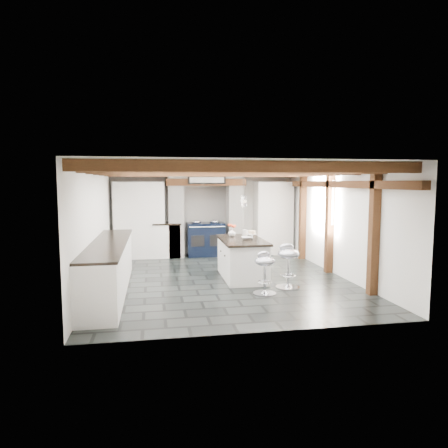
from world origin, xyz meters
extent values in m
plane|color=black|center=(0.00, 0.00, 0.00)|extent=(6.00, 6.00, 0.00)
plane|color=white|center=(0.00, 3.00, 1.15)|extent=(5.00, 0.00, 5.00)
plane|color=white|center=(-2.50, 0.00, 1.15)|extent=(0.00, 6.00, 6.00)
plane|color=white|center=(2.50, 0.00, 1.15)|extent=(0.00, 6.00, 6.00)
plane|color=white|center=(0.00, 0.00, 2.30)|extent=(6.00, 6.00, 0.00)
cube|color=silver|center=(-0.80, 2.70, 0.95)|extent=(0.40, 0.60, 1.90)
cube|color=silver|center=(0.80, 2.70, 0.95)|extent=(0.40, 0.60, 1.90)
cube|color=#532E17|center=(0.00, 2.70, 1.99)|extent=(2.10, 0.65, 0.18)
cube|color=silver|center=(0.00, 2.70, 2.15)|extent=(2.00, 0.60, 0.31)
cube|color=black|center=(0.00, 2.38, 2.05)|extent=(1.00, 0.03, 0.22)
cube|color=silver|center=(0.00, 2.36, 2.05)|extent=(0.90, 0.01, 0.14)
cube|color=white|center=(-1.75, 2.70, 1.00)|extent=(1.30, 0.58, 2.00)
cube|color=white|center=(1.90, 2.70, 1.00)|extent=(1.00, 0.58, 2.00)
cube|color=white|center=(-2.20, -0.60, 0.44)|extent=(0.60, 3.80, 0.88)
cube|color=black|center=(-2.20, -0.60, 0.90)|extent=(0.64, 3.80, 0.04)
cube|color=white|center=(-1.05, 2.70, 0.44)|extent=(0.70, 0.60, 0.88)
cube|color=black|center=(-1.05, 2.70, 0.90)|extent=(0.74, 0.64, 0.04)
cube|color=#532E17|center=(2.42, 0.00, 1.95)|extent=(0.15, 5.80, 0.14)
plane|color=white|center=(2.48, 0.60, 1.55)|extent=(0.00, 0.90, 0.90)
cube|color=#532E17|center=(0.00, -2.60, 2.21)|extent=(5.00, 0.16, 0.16)
cube|color=#532E17|center=(0.00, -1.73, 2.21)|extent=(5.00, 0.16, 0.16)
cube|color=#532E17|center=(0.00, -0.87, 2.21)|extent=(5.00, 0.16, 0.16)
cube|color=#532E17|center=(0.00, 0.00, 2.21)|extent=(5.00, 0.16, 0.16)
cube|color=#532E17|center=(0.00, 0.87, 2.21)|extent=(5.00, 0.16, 0.16)
cube|color=#532E17|center=(0.00, 1.73, 2.21)|extent=(5.00, 0.16, 0.16)
cube|color=#532E17|center=(0.00, 2.60, 2.21)|extent=(5.00, 0.16, 0.16)
cube|color=#532E17|center=(2.42, -1.60, 1.15)|extent=(0.15, 0.15, 2.30)
cube|color=#532E17|center=(2.42, 0.20, 1.15)|extent=(0.15, 0.15, 2.30)
cube|color=#532E17|center=(2.42, 1.80, 1.15)|extent=(0.15, 0.15, 2.30)
cylinder|color=black|center=(0.45, -0.05, 1.93)|extent=(0.01, 0.01, 0.56)
cylinder|color=white|center=(0.45, -0.05, 1.60)|extent=(0.09, 0.09, 0.22)
cylinder|color=black|center=(0.50, 0.25, 1.93)|extent=(0.01, 0.01, 0.56)
cylinder|color=white|center=(0.50, 0.25, 1.60)|extent=(0.09, 0.09, 0.22)
cylinder|color=black|center=(0.55, 0.55, 1.93)|extent=(0.01, 0.01, 0.56)
cylinder|color=white|center=(0.55, 0.55, 1.60)|extent=(0.09, 0.09, 0.22)
cube|color=black|center=(0.00, 2.68, 0.45)|extent=(1.00, 0.60, 0.90)
ellipsoid|color=silver|center=(-0.25, 2.68, 0.93)|extent=(0.28, 0.28, 0.11)
ellipsoid|color=silver|center=(0.25, 2.68, 0.93)|extent=(0.28, 0.28, 0.11)
cylinder|color=silver|center=(0.00, 2.36, 0.82)|extent=(0.95, 0.03, 0.03)
cube|color=black|center=(-0.25, 2.38, 0.45)|extent=(0.35, 0.02, 0.30)
cube|color=black|center=(0.25, 2.38, 0.45)|extent=(0.35, 0.02, 0.30)
cube|color=white|center=(0.41, 0.03, 0.39)|extent=(0.82, 1.60, 0.77)
cube|color=black|center=(0.41, 0.03, 0.80)|extent=(0.89, 1.67, 0.04)
imported|color=white|center=(0.29, 0.48, 0.90)|extent=(0.16, 0.16, 0.17)
ellipsoid|color=#DF441F|center=(0.29, 0.48, 1.04)|extent=(0.18, 0.18, 0.11)
cylinder|color=white|center=(0.55, 0.34, 0.90)|extent=(0.11, 0.11, 0.16)
imported|color=white|center=(0.50, -0.06, 0.85)|extent=(0.23, 0.23, 0.06)
cylinder|color=white|center=(0.64, 0.07, 0.86)|extent=(0.04, 0.04, 0.09)
cylinder|color=white|center=(0.64, 0.07, 0.91)|extent=(0.19, 0.19, 0.01)
cylinder|color=beige|center=(0.64, 0.07, 0.95)|extent=(0.15, 0.15, 0.06)
cylinder|color=silver|center=(1.09, -0.94, 0.02)|extent=(0.45, 0.45, 0.03)
cone|color=silver|center=(1.09, -0.94, 0.06)|extent=(0.21, 0.21, 0.08)
cylinder|color=silver|center=(1.09, -0.94, 0.34)|extent=(0.05, 0.05, 0.57)
torus|color=silver|center=(1.09, -0.94, 0.25)|extent=(0.29, 0.29, 0.02)
ellipsoid|color=#999CA7|center=(1.09, -0.94, 0.66)|extent=(0.42, 0.42, 0.19)
ellipsoid|color=#999CA7|center=(1.08, -0.83, 0.76)|extent=(0.29, 0.12, 0.16)
cylinder|color=silver|center=(0.54, -1.25, 0.01)|extent=(0.41, 0.41, 0.03)
cone|color=silver|center=(0.54, -1.25, 0.06)|extent=(0.19, 0.19, 0.08)
cylinder|color=silver|center=(0.54, -1.25, 0.31)|extent=(0.05, 0.05, 0.52)
torus|color=silver|center=(0.54, -1.25, 0.23)|extent=(0.26, 0.26, 0.02)
ellipsoid|color=#999CA7|center=(0.54, -1.25, 0.60)|extent=(0.47, 0.47, 0.17)
ellipsoid|color=#999CA7|center=(0.52, -1.16, 0.70)|extent=(0.28, 0.17, 0.14)
camera|label=1|loc=(-1.40, -7.97, 2.00)|focal=32.00mm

